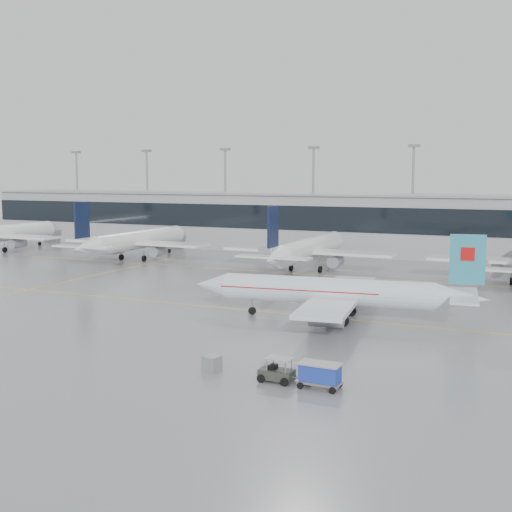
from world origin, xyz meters
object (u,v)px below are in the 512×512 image
at_px(air_canada_jet, 338,293).
at_px(gse_unit, 212,364).
at_px(baggage_tug, 277,373).
at_px(baggage_cart, 320,374).

distance_m(air_canada_jet, gse_unit, 22.93).
height_order(baggage_tug, baggage_cart, baggage_cart).
bearing_deg(baggage_tug, baggage_cart, 0.00).
relative_size(baggage_tug, baggage_cart, 1.24).
bearing_deg(air_canada_jet, baggage_tug, 88.18).
bearing_deg(gse_unit, baggage_tug, 8.90).
xyz_separation_m(air_canada_jet, gse_unit, (-3.95, -22.45, -2.48)).
height_order(baggage_tug, gse_unit, baggage_tug).
bearing_deg(gse_unit, baggage_cart, 9.51).
xyz_separation_m(baggage_cart, gse_unit, (-9.51, 0.43, -0.51)).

